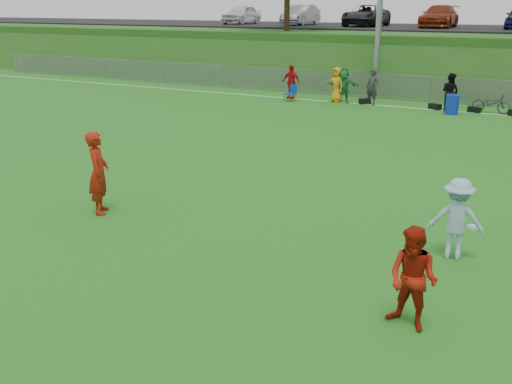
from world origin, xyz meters
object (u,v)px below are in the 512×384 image
Objects in this scene: recycling_bin at (452,104)px; player_red_left at (98,173)px; frisbee at (474,227)px; player_red_center at (413,279)px; player_blue at (457,219)px; bicycle at (491,103)px.

player_red_left is at bearing -107.54° from recycling_bin.
recycling_bin is at bearing 100.24° from frisbee.
player_red_center reaches higher than player_blue.
player_red_center is (7.54, -1.74, -0.16)m from player_red_left.
frisbee is (0.31, 0.09, -0.14)m from player_blue.
recycling_bin is (-2.29, 18.35, -0.37)m from player_red_center.
player_red_left reaches higher than frisbee.
player_red_center is 0.97× the size of bicycle.
frisbee is 16.58m from bicycle.
bicycle is (6.75, 17.75, -0.53)m from player_red_left.
frisbee is at bearing -167.36° from bicycle.
player_blue is (0.18, 2.88, -0.01)m from player_red_center.
frisbee is 0.15× the size of bicycle.
player_red_center is 3.01m from frisbee.
bicycle reaches higher than recycling_bin.
player_red_center is at bearing -99.41° from frisbee.
player_red_left is at bearing 0.49° from player_blue.
player_red_center is 1.01× the size of player_blue.
player_red_left is 1.20× the size of player_red_center.
recycling_bin is at bearing -88.82° from player_blue.
recycling_bin is at bearing 135.35° from bicycle.
bicycle is at bearing -52.92° from player_red_left.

